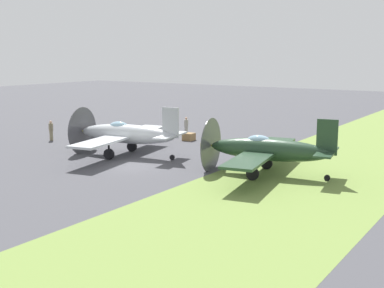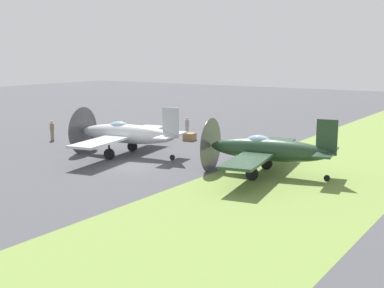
% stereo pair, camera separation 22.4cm
% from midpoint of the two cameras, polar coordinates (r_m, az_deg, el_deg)
% --- Properties ---
extents(ground_plane, '(160.00, 160.00, 0.00)m').
position_cam_midpoint_polar(ground_plane, '(34.31, -6.89, -2.40)').
color(ground_plane, '#424247').
extents(grass_verge, '(120.00, 11.00, 0.01)m').
position_cam_midpoint_polar(grass_verge, '(28.39, 10.80, -5.15)').
color(grass_verge, olive).
rests_on(grass_verge, ground).
extents(airplane_lead, '(11.03, 8.79, 3.90)m').
position_cam_midpoint_polar(airplane_lead, '(37.30, -7.35, 1.15)').
color(airplane_lead, '#B2B7BC').
rests_on(airplane_lead, ground).
extents(airplane_wingman, '(10.81, 8.62, 3.82)m').
position_cam_midpoint_polar(airplane_wingman, '(31.38, 8.56, -0.63)').
color(airplane_wingman, '#233D28').
rests_on(airplane_wingman, ground).
extents(ground_crew_chief, '(0.56, 0.38, 1.73)m').
position_cam_midpoint_polar(ground_crew_chief, '(46.19, -0.42, 2.05)').
color(ground_crew_chief, '#9E998E').
rests_on(ground_crew_chief, ground).
extents(ground_crew_mechanic, '(0.55, 0.38, 1.73)m').
position_cam_midpoint_polar(ground_crew_mechanic, '(45.37, -15.37, 1.54)').
color(ground_crew_mechanic, '#847A5B').
rests_on(ground_crew_mechanic, ground).
extents(supply_crate, '(0.96, 0.96, 0.64)m').
position_cam_midpoint_polar(supply_crate, '(43.80, -0.13, 0.83)').
color(supply_crate, olive).
rests_on(supply_crate, ground).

